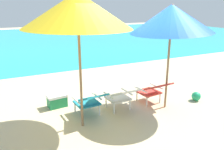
% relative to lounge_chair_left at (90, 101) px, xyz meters
% --- Properties ---
extents(ground_plane, '(40.00, 40.00, 0.00)m').
position_rel_lounge_chair_left_xyz_m(ground_plane, '(0.81, 4.03, -0.40)').
color(ground_plane, '#CCB78E').
extents(ocean_band, '(40.00, 18.00, 0.01)m').
position_rel_lounge_chair_left_xyz_m(ocean_band, '(0.81, 12.90, -0.40)').
color(ocean_band, '#28B2B7').
rests_on(ocean_band, ground_plane).
extents(lounge_chair_left, '(0.61, 0.92, 0.68)m').
position_rel_lounge_chair_left_xyz_m(lounge_chair_left, '(0.00, 0.00, 0.00)').
color(lounge_chair_left, teal).
rests_on(lounge_chair_left, ground_plane).
extents(lounge_chair_center, '(0.58, 0.90, 0.68)m').
position_rel_lounge_chair_left_xyz_m(lounge_chair_center, '(0.78, -0.07, 0.00)').
color(lounge_chair_center, silver).
rests_on(lounge_chair_center, ground_plane).
extents(lounge_chair_right, '(0.61, 0.92, 0.68)m').
position_rel_lounge_chair_left_xyz_m(lounge_chair_right, '(1.70, -0.06, 0.00)').
color(lounge_chair_right, red).
rests_on(lounge_chair_right, ground_plane).
extents(beach_umbrella_left, '(2.44, 2.44, 2.72)m').
position_rel_lounge_chair_left_xyz_m(beach_umbrella_left, '(-0.29, -0.30, 1.97)').
color(beach_umbrella_left, olive).
rests_on(beach_umbrella_left, ground_plane).
extents(beach_umbrella_right, '(2.42, 2.41, 2.53)m').
position_rel_lounge_chair_left_xyz_m(beach_umbrella_right, '(1.88, -0.33, 1.77)').
color(beach_umbrella_right, olive).
rests_on(beach_umbrella_right, ground_plane).
extents(beach_ball, '(0.24, 0.24, 0.24)m').
position_rel_lounge_chair_left_xyz_m(beach_ball, '(2.89, -0.38, -0.28)').
color(beach_ball, '#1E9E60').
rests_on(beach_ball, ground_plane).
extents(cooler_box, '(0.50, 0.36, 0.32)m').
position_rel_lounge_chair_left_xyz_m(cooler_box, '(-0.56, 0.88, -0.24)').
color(cooler_box, '#1E844C').
rests_on(cooler_box, ground_plane).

